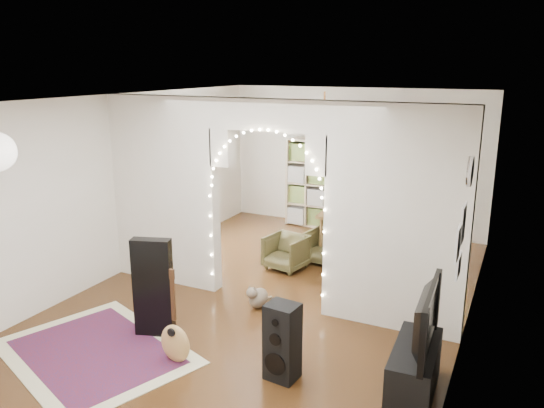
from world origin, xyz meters
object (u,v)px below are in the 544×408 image
at_px(bookcase, 329,185).
at_px(dining_chair_left, 286,252).
at_px(acoustic_guitar, 175,329).
at_px(media_console, 414,370).
at_px(floor_speaker, 282,342).
at_px(dining_table, 358,218).
at_px(dining_chair_right, 327,247).

distance_m(bookcase, dining_chair_left, 2.42).
bearing_deg(bookcase, acoustic_guitar, -79.70).
distance_m(acoustic_guitar, media_console, 2.48).
xyz_separation_m(floor_speaker, bookcase, (-1.35, 5.11, 0.45)).
height_order(acoustic_guitar, dining_table, acoustic_guitar).
bearing_deg(media_console, acoustic_guitar, -169.91).
bearing_deg(media_console, dining_chair_right, 121.21).
bearing_deg(dining_chair_right, bookcase, 119.02).
bearing_deg(floor_speaker, dining_chair_left, 119.39).
height_order(floor_speaker, dining_table, floor_speaker).
relative_size(dining_chair_left, dining_chair_right, 0.99).
bearing_deg(floor_speaker, dining_chair_right, 108.12).
xyz_separation_m(acoustic_guitar, bookcase, (-0.20, 5.34, 0.46)).
bearing_deg(bookcase, floor_speaker, -67.01).
xyz_separation_m(bookcase, dining_chair_right, (0.64, -1.84, -0.59)).
distance_m(floor_speaker, dining_table, 3.74).
bearing_deg(dining_chair_right, dining_chair_left, -124.79).
bearing_deg(bookcase, dining_chair_left, -78.29).
bearing_deg(media_console, dining_chair_left, 132.63).
xyz_separation_m(acoustic_guitar, floor_speaker, (1.15, 0.23, 0.01)).
distance_m(media_console, dining_chair_right, 3.55).
height_order(dining_chair_left, dining_chair_right, dining_chair_right).
bearing_deg(dining_chair_left, bookcase, 104.38).
distance_m(floor_speaker, media_console, 1.31).
bearing_deg(floor_speaker, dining_table, 101.21).
xyz_separation_m(acoustic_guitar, dining_chair_right, (0.44, 3.49, -0.12)).
bearing_deg(dining_table, bookcase, 122.87).
bearing_deg(dining_chair_right, acoustic_guitar, -87.31).
height_order(acoustic_guitar, floor_speaker, acoustic_guitar).
xyz_separation_m(bookcase, dining_chair_left, (0.14, -2.34, -0.59)).
xyz_separation_m(dining_table, dining_chair_right, (-0.36, -0.44, -0.41)).
distance_m(dining_table, dining_chair_right, 0.70).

